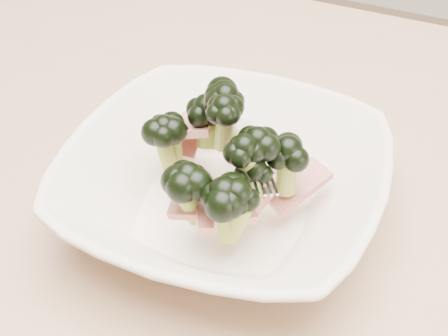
{
  "coord_description": "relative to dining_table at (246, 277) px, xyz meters",
  "views": [
    {
      "loc": [
        0.14,
        -0.36,
        1.12
      ],
      "look_at": [
        -0.01,
        -0.02,
        0.8
      ],
      "focal_mm": 50.0,
      "sensor_mm": 36.0,
      "label": 1
    }
  ],
  "objects": [
    {
      "name": "broccoli_dish",
      "position": [
        -0.01,
        -0.02,
        0.14
      ],
      "size": [
        0.27,
        0.27,
        0.12
      ],
      "color": "white",
      "rests_on": "dining_table"
    },
    {
      "name": "dining_table",
      "position": [
        0.0,
        0.0,
        0.0
      ],
      "size": [
        1.2,
        0.8,
        0.75
      ],
      "color": "tan",
      "rests_on": "ground"
    }
  ]
}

